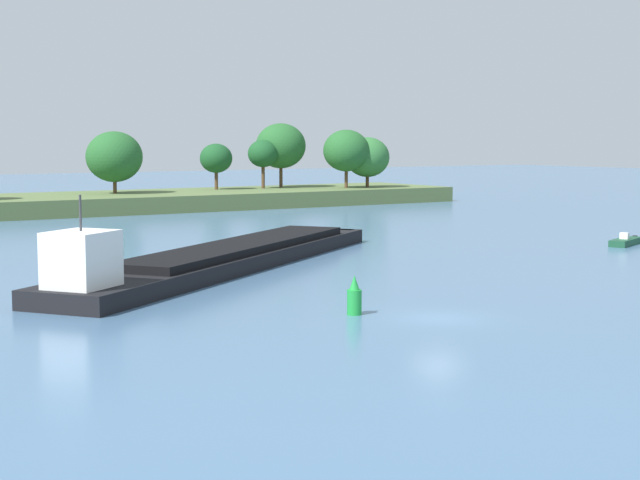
% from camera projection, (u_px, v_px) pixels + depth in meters
% --- Properties ---
extents(ground_plane, '(400.00, 400.00, 0.00)m').
position_uv_depth(ground_plane, '(439.00, 318.00, 45.55)').
color(ground_plane, '#476B8E').
extents(treeline_island, '(88.70, 16.91, 10.43)m').
position_uv_depth(treeline_island, '(151.00, 187.00, 116.31)').
color(treeline_island, '#566B3D').
rests_on(treeline_island, ground).
extents(cargo_barge, '(32.88, 25.37, 5.61)m').
position_uv_depth(cargo_barge, '(224.00, 257.00, 62.43)').
color(cargo_barge, black).
rests_on(cargo_barge, ground).
extents(small_motorboat, '(4.77, 2.95, 1.01)m').
position_uv_depth(small_motorboat, '(626.00, 241.00, 76.95)').
color(small_motorboat, '#19472D').
rests_on(small_motorboat, ground).
extents(channel_buoy_green, '(0.70, 0.70, 1.90)m').
position_uv_depth(channel_buoy_green, '(354.00, 298.00, 46.36)').
color(channel_buoy_green, green).
rests_on(channel_buoy_green, ground).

